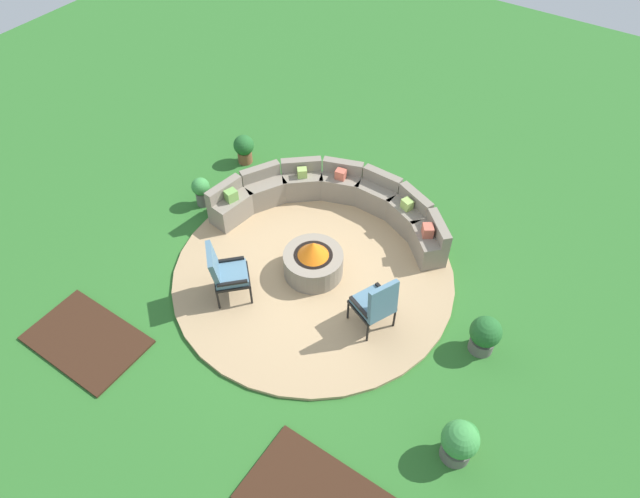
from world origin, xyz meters
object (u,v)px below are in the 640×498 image
object	(u,v)px
lounge_chair_front_left	(225,272)
potted_plant_3	(244,148)
potted_plant_4	(459,442)
lounge_chair_front_right	(376,304)
potted_plant_0	(485,334)
fire_pit	(313,261)
curved_stone_bench	(335,201)
potted_plant_2	(463,440)
potted_plant_1	(201,190)

from	to	relation	value
lounge_chair_front_left	potted_plant_3	distance (m)	3.55
lounge_chair_front_left	potted_plant_4	xyz separation A→B (m)	(4.19, -0.39, -0.24)
lounge_chair_front_right	potted_plant_3	size ratio (longest dim) A/B	1.72
lounge_chair_front_right	potted_plant_0	world-z (taller)	lounge_chair_front_right
fire_pit	curved_stone_bench	xyz separation A→B (m)	(-0.50, 1.43, 0.03)
lounge_chair_front_left	potted_plant_2	world-z (taller)	lounge_chair_front_left
fire_pit	potted_plant_4	world-z (taller)	fire_pit
potted_plant_2	potted_plant_1	bearing A→B (deg)	163.68
potted_plant_3	potted_plant_4	bearing A→B (deg)	-27.93
lounge_chair_front_left	potted_plant_0	bearing A→B (deg)	64.19
potted_plant_3	potted_plant_0	bearing A→B (deg)	-14.92
fire_pit	potted_plant_1	bearing A→B (deg)	173.84
curved_stone_bench	potted_plant_1	bearing A→B (deg)	-153.23
lounge_chair_front_left	lounge_chair_front_right	bearing A→B (deg)	63.48
curved_stone_bench	potted_plant_1	xyz separation A→B (m)	(-2.24, -1.13, -0.02)
lounge_chair_front_right	potted_plant_2	world-z (taller)	lounge_chair_front_right
potted_plant_1	potted_plant_4	size ratio (longest dim) A/B	0.86
fire_pit	lounge_chair_front_left	xyz separation A→B (m)	(-0.88, -1.16, 0.28)
lounge_chair_front_left	potted_plant_2	xyz separation A→B (m)	(4.22, -0.33, -0.27)
lounge_chair_front_left	lounge_chair_front_right	xyz separation A→B (m)	(2.28, 0.78, 0.00)
potted_plant_1	potted_plant_2	size ratio (longest dim) A/B	0.91
lounge_chair_front_left	potted_plant_1	bearing A→B (deg)	-173.34
lounge_chair_front_right	potted_plant_2	xyz separation A→B (m)	(1.94, -1.10, -0.27)
potted_plant_4	potted_plant_3	bearing A→B (deg)	152.07
curved_stone_bench	potted_plant_0	distance (m)	3.65
lounge_chair_front_left	curved_stone_bench	bearing A→B (deg)	126.34
curved_stone_bench	potted_plant_4	size ratio (longest dim) A/B	5.86
lounge_chair_front_right	fire_pit	bearing A→B (deg)	97.85
curved_stone_bench	potted_plant_3	distance (m)	2.42
lounge_chair_front_right	curved_stone_bench	bearing A→B (deg)	69.51
lounge_chair_front_right	potted_plant_4	bearing A→B (deg)	-98.10
lounge_chair_front_left	potted_plant_0	xyz separation A→B (m)	(3.81, 1.35, -0.25)
lounge_chair_front_left	potted_plant_2	size ratio (longest dim) A/B	1.65
lounge_chair_front_left	fire_pit	bearing A→B (deg)	97.59
potted_plant_4	fire_pit	bearing A→B (deg)	155.02
curved_stone_bench	potted_plant_2	size ratio (longest dim) A/B	6.21
fire_pit	potted_plant_2	world-z (taller)	fire_pit
potted_plant_4	potted_plant_0	bearing A→B (deg)	102.34
potted_plant_0	potted_plant_4	bearing A→B (deg)	-77.66
fire_pit	potted_plant_2	distance (m)	3.66
potted_plant_0	potted_plant_3	world-z (taller)	potted_plant_0
potted_plant_0	potted_plant_3	size ratio (longest dim) A/B	1.08
lounge_chair_front_left	potted_plant_1	world-z (taller)	lounge_chair_front_left
potted_plant_2	potted_plant_4	world-z (taller)	potted_plant_4
lounge_chair_front_left	potted_plant_2	distance (m)	4.24
potted_plant_4	potted_plant_2	bearing A→B (deg)	68.22
potted_plant_1	potted_plant_3	world-z (taller)	potted_plant_3
curved_stone_bench	lounge_chair_front_right	xyz separation A→B (m)	(1.90, -1.81, 0.25)
fire_pit	lounge_chair_front_left	distance (m)	1.48
potted_plant_0	potted_plant_2	distance (m)	1.73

